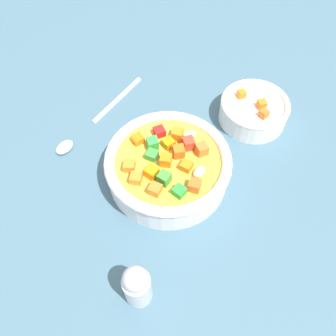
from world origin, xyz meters
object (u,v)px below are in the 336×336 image
spoon (96,118)px  side_bowl_small (254,110)px  pepper_shaker (137,286)px  soup_bowl_main (168,166)px

spoon → side_bowl_small: side_bowl_small is taller
side_bowl_small → pepper_shaker: 35.15cm
soup_bowl_main → side_bowl_small: bearing=-22.2°
side_bowl_small → pepper_shaker: bearing=176.8°
side_bowl_small → pepper_shaker: size_ratio=1.45×
spoon → pepper_shaker: 31.19cm
pepper_shaker → soup_bowl_main: bearing=16.4°
spoon → pepper_shaker: pepper_shaker is taller
spoon → pepper_shaker: (-22.00, -21.85, 3.46)cm
soup_bowl_main → pepper_shaker: (-17.52, -5.17, 1.02)cm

